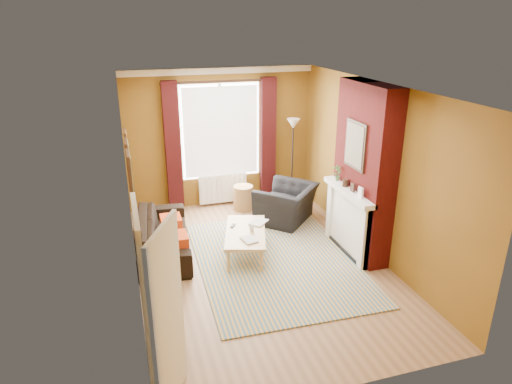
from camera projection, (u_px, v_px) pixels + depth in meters
ground at (261, 264)px, 7.30m from camera, size 5.50×5.50×0.00m
room_walls at (294, 173)px, 7.22m from camera, size 3.82×5.54×2.83m
striped_rug at (275, 260)px, 7.40m from camera, size 2.55×3.47×0.02m
sofa at (163, 234)px, 7.62m from camera, size 0.98×2.14×0.61m
armchair at (286, 204)px, 8.73m from camera, size 1.45×1.45×0.71m
coffee_table at (245, 233)px, 7.48m from camera, size 0.98×1.41×0.43m
wicker_stool at (243, 198)px, 9.31m from camera, size 0.53×0.53×0.50m
floor_lamp at (293, 137)px, 9.20m from camera, size 0.32×0.32×1.81m
book_a at (243, 241)px, 7.10m from camera, size 0.26×0.31×0.03m
book_b at (253, 221)px, 7.81m from camera, size 0.40×0.39×0.02m
mug at (252, 229)px, 7.45m from camera, size 0.11×0.11×0.09m
tv_remote at (233, 226)px, 7.63m from camera, size 0.12×0.15×0.02m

